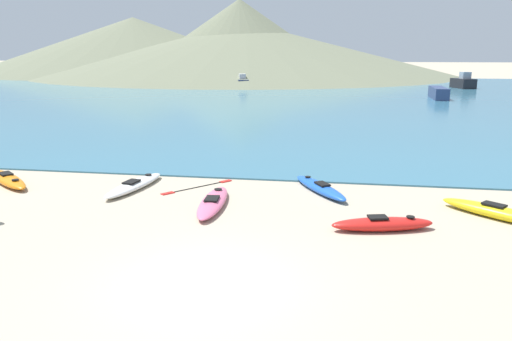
{
  "coord_description": "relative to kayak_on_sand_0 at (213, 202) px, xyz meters",
  "views": [
    {
      "loc": [
        2.46,
        -8.79,
        4.5
      ],
      "look_at": [
        -0.24,
        7.58,
        0.5
      ],
      "focal_mm": 35.0,
      "sensor_mm": 36.0,
      "label": 1
    }
  ],
  "objects": [
    {
      "name": "kayak_on_sand_1",
      "position": [
        4.79,
        -1.24,
        0.03
      ],
      "size": [
        2.73,
        1.24,
        0.38
      ],
      "color": "red",
      "rests_on": "ground_plane"
    },
    {
      "name": "kayak_on_sand_3",
      "position": [
        -7.69,
        1.41,
        0.01
      ],
      "size": [
        2.97,
        2.6,
        0.35
      ],
      "color": "orange",
      "rests_on": "ground_plane"
    },
    {
      "name": "kayak_on_sand_5",
      "position": [
        3.06,
        2.09,
        0.01
      ],
      "size": [
        2.11,
        3.04,
        0.34
      ],
      "color": "blue",
      "rests_on": "ground_plane"
    },
    {
      "name": "far_hill_left",
      "position": [
        -38.68,
        87.05,
        5.42
      ],
      "size": [
        63.63,
        63.63,
        11.11
      ],
      "primitive_type": "cone",
      "color": "#6B7056",
      "rests_on": "ground_plane"
    },
    {
      "name": "kayak_on_sand_4",
      "position": [
        -3.06,
        1.45,
        -0.0
      ],
      "size": [
        1.17,
        3.36,
        0.32
      ],
      "color": "white",
      "rests_on": "ground_plane"
    },
    {
      "name": "moored_boat_0",
      "position": [
        -24.6,
        55.24,
        0.37
      ],
      "size": [
        4.48,
        6.27,
        0.9
      ],
      "color": "black",
      "rests_on": "bay_water"
    },
    {
      "name": "far_hill_midright",
      "position": [
        -14.17,
        81.16,
        4.65
      ],
      "size": [
        77.32,
        77.32,
        9.58
      ],
      "primitive_type": "cone",
      "color": "#6B7056",
      "rests_on": "ground_plane"
    },
    {
      "name": "moored_boat_4",
      "position": [
        -8.46,
        48.31,
        0.49
      ],
      "size": [
        2.3,
        3.75,
        1.62
      ],
      "color": "navy",
      "rests_on": "bay_water"
    },
    {
      "name": "kayak_on_sand_2",
      "position": [
        8.03,
        0.21,
        0.04
      ],
      "size": [
        2.95,
        2.6,
        0.39
      ],
      "color": "yellow",
      "rests_on": "ground_plane"
    },
    {
      "name": "kayak_on_sand_0",
      "position": [
        0.0,
        0.0,
        0.0
      ],
      "size": [
        0.9,
        3.3,
        0.32
      ],
      "color": "#E5668C",
      "rests_on": "ground_plane"
    },
    {
      "name": "moored_boat_3",
      "position": [
        12.86,
        36.04,
        0.45
      ],
      "size": [
        1.35,
        5.0,
        1.06
      ],
      "color": "navy",
      "rests_on": "bay_water"
    },
    {
      "name": "bay_water",
      "position": [
        1.09,
        38.23,
        -0.11
      ],
      "size": [
        160.0,
        70.0,
        0.06
      ],
      "primitive_type": "cube",
      "color": "teal",
      "rests_on": "ground_plane"
    },
    {
      "name": "ground_plane",
      "position": [
        1.09,
        -4.93,
        -0.14
      ],
      "size": [
        400.0,
        400.0,
        0.0
      ],
      "primitive_type": "plane",
      "color": "tan"
    },
    {
      "name": "loose_paddle",
      "position": [
        -1.02,
        1.97,
        -0.12
      ],
      "size": [
        1.93,
        2.24,
        0.03
      ],
      "color": "black",
      "rests_on": "ground_plane"
    },
    {
      "name": "moored_boat_1",
      "position": [
        18.34,
        50.55,
        0.6
      ],
      "size": [
        2.56,
        3.65,
        1.94
      ],
      "color": "black",
      "rests_on": "bay_water"
    },
    {
      "name": "far_hill_midleft",
      "position": [
        -15.26,
        81.33,
        6.77
      ],
      "size": [
        41.3,
        41.3,
        13.81
      ],
      "primitive_type": "cone",
      "color": "#6B7056",
      "rests_on": "ground_plane"
    }
  ]
}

